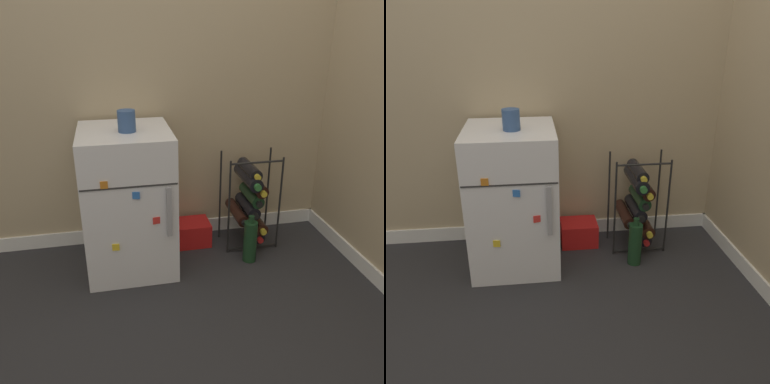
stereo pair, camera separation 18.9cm
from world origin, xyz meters
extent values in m
plane|color=#28282B|center=(0.00, 0.00, 0.00)|extent=(14.00, 14.00, 0.00)
cube|color=tan|center=(0.00, 0.68, 1.25)|extent=(6.75, 0.06, 2.50)
cube|color=white|center=(0.00, 0.64, 0.04)|extent=(6.75, 0.01, 0.09)
cube|color=white|center=(-0.40, 0.37, 0.40)|extent=(0.48, 0.51, 0.80)
cube|color=#2D2D2D|center=(-0.40, 0.11, 0.58)|extent=(0.47, 0.00, 0.01)
cube|color=#9E9EA3|center=(-0.21, 0.09, 0.44)|extent=(0.02, 0.02, 0.27)
cube|color=yellow|center=(-0.48, 0.11, 0.26)|extent=(0.04, 0.01, 0.04)
cube|color=orange|center=(-0.51, 0.11, 0.60)|extent=(0.04, 0.01, 0.04)
cube|color=blue|center=(-0.37, 0.11, 0.54)|extent=(0.04, 0.01, 0.04)
cube|color=red|center=(-0.27, 0.11, 0.39)|extent=(0.04, 0.01, 0.04)
cylinder|color=black|center=(0.18, 0.35, 0.30)|extent=(0.01, 0.01, 0.59)
cylinder|color=black|center=(0.50, 0.35, 0.30)|extent=(0.01, 0.01, 0.59)
cylinder|color=black|center=(0.18, 0.54, 0.30)|extent=(0.01, 0.01, 0.59)
cylinder|color=black|center=(0.50, 0.54, 0.30)|extent=(0.01, 0.01, 0.59)
cylinder|color=black|center=(0.34, 0.35, 0.02)|extent=(0.32, 0.01, 0.01)
cylinder|color=black|center=(0.34, 0.35, 0.57)|extent=(0.32, 0.01, 0.01)
cylinder|color=black|center=(0.37, 0.45, 0.09)|extent=(0.07, 0.27, 0.07)
cylinder|color=red|center=(0.37, 0.30, 0.09)|extent=(0.04, 0.02, 0.04)
cylinder|color=black|center=(0.38, 0.45, 0.15)|extent=(0.08, 0.28, 0.08)
cylinder|color=gold|center=(0.38, 0.29, 0.15)|extent=(0.04, 0.02, 0.04)
cylinder|color=black|center=(0.26, 0.45, 0.22)|extent=(0.07, 0.28, 0.07)
cylinder|color=black|center=(0.26, 0.30, 0.22)|extent=(0.03, 0.02, 0.03)
cylinder|color=black|center=(0.33, 0.45, 0.25)|extent=(0.08, 0.26, 0.08)
cylinder|color=black|center=(0.33, 0.31, 0.25)|extent=(0.04, 0.02, 0.04)
cylinder|color=#19381E|center=(0.35, 0.45, 0.33)|extent=(0.08, 0.25, 0.08)
cylinder|color=black|center=(0.35, 0.31, 0.33)|extent=(0.04, 0.02, 0.04)
cylinder|color=black|center=(0.37, 0.45, 0.39)|extent=(0.08, 0.27, 0.08)
cylinder|color=gold|center=(0.37, 0.30, 0.39)|extent=(0.04, 0.02, 0.04)
cylinder|color=black|center=(0.32, 0.45, 0.45)|extent=(0.08, 0.31, 0.08)
cylinder|color=#2D7033|center=(0.32, 0.28, 0.45)|extent=(0.04, 0.02, 0.04)
cylinder|color=black|center=(0.33, 0.45, 0.50)|extent=(0.07, 0.25, 0.07)
cylinder|color=gold|center=(0.33, 0.31, 0.50)|extent=(0.03, 0.02, 0.03)
cube|color=red|center=(-0.01, 0.51, 0.07)|extent=(0.23, 0.18, 0.15)
cylinder|color=#335184|center=(-0.38, 0.33, 0.85)|extent=(0.09, 0.09, 0.11)
cylinder|color=#19381E|center=(0.28, 0.24, 0.13)|extent=(0.08, 0.08, 0.25)
cylinder|color=#19381E|center=(0.28, 0.24, 0.27)|extent=(0.03, 0.03, 0.04)
camera|label=1|loc=(-0.47, -1.70, 1.33)|focal=38.00mm
camera|label=2|loc=(-0.29, -1.73, 1.33)|focal=38.00mm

